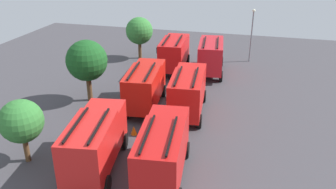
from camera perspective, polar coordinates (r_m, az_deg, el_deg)
name	(u,v)px	position (r m, az deg, el deg)	size (l,w,h in m)	color
ground_plane	(168,109)	(31.34, 0.00, -2.34)	(56.49, 56.49, 0.00)	#423F44
fire_truck_0	(163,149)	(21.66, -0.83, -8.78)	(7.43, 3.42, 3.88)	red
fire_truck_1	(188,90)	(29.70, 3.22, 0.66)	(7.40, 3.31, 3.88)	red
fire_truck_2	(211,55)	(39.26, 6.88, 6.37)	(7.43, 3.41, 3.88)	red
fire_truck_3	(95,140)	(23.05, -11.57, -7.14)	(7.49, 3.65, 3.88)	red
fire_truck_4	(145,85)	(30.84, -3.70, 1.55)	(7.43, 3.42, 3.88)	red
fire_truck_5	(174,52)	(39.88, 1.02, 6.82)	(7.38, 3.24, 3.88)	red
firefighter_0	(77,142)	(25.44, -14.43, -7.41)	(0.28, 0.44, 1.70)	black
firefighter_1	(158,52)	(43.90, -1.58, 6.87)	(0.48, 0.40, 1.79)	black
tree_0	(21,121)	(24.82, -22.45, -4.01)	(2.87, 2.87, 4.45)	brown
tree_1	(87,61)	(32.45, -12.89, 5.29)	(3.67, 3.67, 5.69)	brown
tree_2	(139,31)	(44.02, -4.62, 10.11)	(3.29, 3.29, 5.09)	brown
traffic_cone_0	(195,67)	(40.88, 4.32, 4.45)	(0.42, 0.42, 0.59)	#F2600C
traffic_cone_1	(174,137)	(26.54, 0.99, -6.80)	(0.43, 0.43, 0.61)	#F2600C
traffic_cone_2	(134,130)	(27.41, -5.50, -5.72)	(0.50, 0.50, 0.71)	#F2600C
lamppost	(252,31)	(43.70, 13.29, 9.84)	(0.36, 0.36, 6.31)	slate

